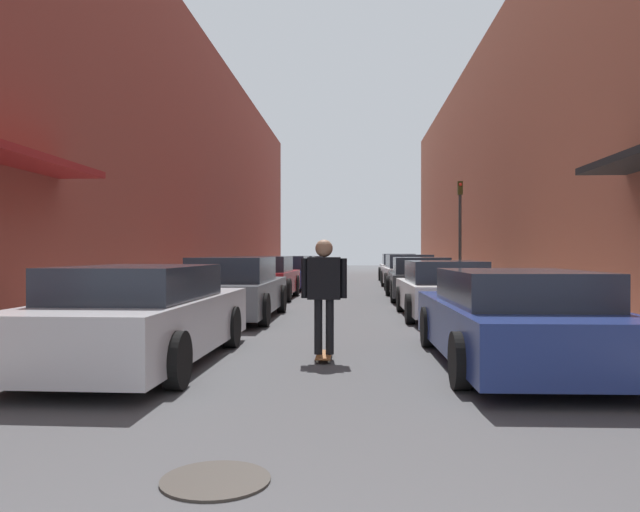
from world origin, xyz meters
TOP-DOWN VIEW (x-y plane):
  - ground at (0.00, 18.13)m, footprint 99.71×99.71m
  - curb_strip_left at (-4.33, 22.66)m, footprint 1.80×45.32m
  - curb_strip_right at (4.33, 22.66)m, footprint 1.80×45.32m
  - building_row_left at (-7.22, 22.66)m, footprint 4.90×45.32m
  - building_row_right at (7.22, 22.66)m, footprint 4.90×45.32m
  - parked_car_left_0 at (-2.37, 6.75)m, footprint 1.89×4.77m
  - parked_car_left_1 at (-2.26, 12.30)m, footprint 1.87×4.68m
  - parked_car_left_2 at (-2.47, 18.17)m, footprint 1.90×4.03m
  - parked_car_left_3 at (-2.39, 23.22)m, footprint 2.08×4.30m
  - parked_car_left_4 at (-2.39, 28.43)m, footprint 1.93×4.75m
  - parked_car_left_5 at (-2.27, 34.37)m, footprint 1.94×4.41m
  - parked_car_right_0 at (2.39, 6.93)m, footprint 2.01×4.80m
  - parked_car_right_1 at (2.32, 12.83)m, footprint 1.88×4.30m
  - parked_car_right_2 at (2.36, 18.25)m, footprint 1.95×4.77m
  - parked_car_right_3 at (2.49, 23.94)m, footprint 2.04×4.64m
  - parked_car_right_4 at (2.48, 29.71)m, footprint 1.85×3.94m
  - skateboarder at (-0.06, 7.26)m, footprint 0.62×0.78m
  - manhole_cover at (-0.52, 2.75)m, footprint 0.70×0.70m
  - traffic_light at (3.84, 19.79)m, footprint 0.16×0.22m

SIDE VIEW (x-z plane):
  - ground at x=0.00m, z-range 0.00..0.00m
  - manhole_cover at x=-0.52m, z-range 0.00..0.02m
  - curb_strip_left at x=-4.33m, z-range 0.00..0.12m
  - curb_strip_right at x=4.33m, z-range 0.00..0.12m
  - parked_car_right_0 at x=2.39m, z-range -0.01..1.21m
  - parked_car_right_1 at x=2.32m, z-range -0.02..1.24m
  - parked_car_left_5 at x=-2.27m, z-range 0.00..1.24m
  - parked_car_left_4 at x=-2.39m, z-range -0.02..1.26m
  - parked_car_left_3 at x=-2.39m, z-range -0.03..1.28m
  - parked_car_left_0 at x=-2.37m, z-range -0.02..1.27m
  - parked_car_right_2 at x=2.36m, z-range -0.02..1.28m
  - parked_car_left_2 at x=-2.47m, z-range -0.02..1.31m
  - parked_car_left_1 at x=-2.26m, z-range -0.03..1.32m
  - parked_car_right_3 at x=2.49m, z-range -0.02..1.34m
  - parked_car_right_4 at x=2.48m, z-range -0.03..1.35m
  - skateboarder at x=-0.06m, z-range 0.18..1.81m
  - traffic_light at x=3.84m, z-range 0.54..4.24m
  - building_row_left at x=-7.22m, z-range 0.00..9.62m
  - building_row_right at x=7.22m, z-range 0.00..9.64m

